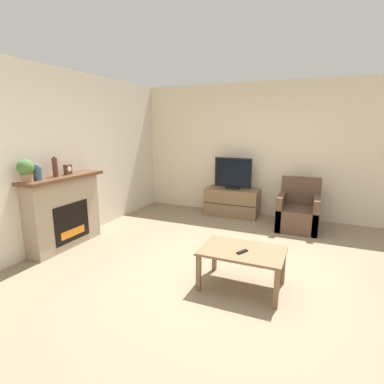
{
  "coord_description": "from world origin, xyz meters",
  "views": [
    {
      "loc": [
        0.87,
        -3.51,
        1.84
      ],
      "look_at": [
        -0.92,
        0.6,
        0.85
      ],
      "focal_mm": 28.0,
      "sensor_mm": 36.0,
      "label": 1
    }
  ],
  "objects_px": {
    "mantel_vase_left": "(37,173)",
    "tv": "(233,174)",
    "mantel_clock": "(68,169)",
    "potted_plant": "(26,170)",
    "tv_stand": "(232,202)",
    "armchair": "(298,213)",
    "fireplace": "(64,211)",
    "mantel_vase_centre_left": "(55,167)",
    "remote": "(242,252)",
    "coffee_table": "(242,255)"
  },
  "relations": [
    {
      "from": "mantel_vase_left",
      "to": "tv",
      "type": "distance_m",
      "value": 3.6
    },
    {
      "from": "mantel_clock",
      "to": "potted_plant",
      "type": "height_order",
      "value": "potted_plant"
    },
    {
      "from": "mantel_vase_left",
      "to": "tv_stand",
      "type": "distance_m",
      "value": 3.7
    },
    {
      "from": "armchair",
      "to": "fireplace",
      "type": "bearing_deg",
      "value": -144.59
    },
    {
      "from": "mantel_vase_centre_left",
      "to": "tv_stand",
      "type": "xyz_separation_m",
      "value": [
        1.89,
        2.74,
        -0.98
      ]
    },
    {
      "from": "potted_plant",
      "to": "remote",
      "type": "distance_m",
      "value": 2.96
    },
    {
      "from": "potted_plant",
      "to": "fireplace",
      "type": "bearing_deg",
      "value": 91.68
    },
    {
      "from": "tv_stand",
      "to": "coffee_table",
      "type": "bearing_deg",
      "value": -71.75
    },
    {
      "from": "potted_plant",
      "to": "armchair",
      "type": "relative_size",
      "value": 0.33
    },
    {
      "from": "tv",
      "to": "armchair",
      "type": "relative_size",
      "value": 0.84
    },
    {
      "from": "mantel_vase_centre_left",
      "to": "remote",
      "type": "relative_size",
      "value": 1.98
    },
    {
      "from": "mantel_vase_centre_left",
      "to": "coffee_table",
      "type": "bearing_deg",
      "value": -0.24
    },
    {
      "from": "coffee_table",
      "to": "remote",
      "type": "height_order",
      "value": "remote"
    },
    {
      "from": "tv_stand",
      "to": "remote",
      "type": "bearing_deg",
      "value": -71.91
    },
    {
      "from": "mantel_vase_left",
      "to": "remote",
      "type": "distance_m",
      "value": 2.92
    },
    {
      "from": "tv",
      "to": "coffee_table",
      "type": "distance_m",
      "value": 2.93
    },
    {
      "from": "fireplace",
      "to": "coffee_table",
      "type": "xyz_separation_m",
      "value": [
        2.82,
        -0.11,
        -0.17
      ]
    },
    {
      "from": "mantel_vase_centre_left",
      "to": "tv",
      "type": "distance_m",
      "value": 3.35
    },
    {
      "from": "fireplace",
      "to": "mantel_clock",
      "type": "relative_size",
      "value": 8.93
    },
    {
      "from": "tv_stand",
      "to": "tv",
      "type": "distance_m",
      "value": 0.58
    },
    {
      "from": "fireplace",
      "to": "armchair",
      "type": "xyz_separation_m",
      "value": [
        3.25,
        2.31,
        -0.27
      ]
    },
    {
      "from": "mantel_vase_centre_left",
      "to": "armchair",
      "type": "xyz_separation_m",
      "value": [
        3.23,
        2.41,
        -0.96
      ]
    },
    {
      "from": "fireplace",
      "to": "tv_stand",
      "type": "height_order",
      "value": "fireplace"
    },
    {
      "from": "mantel_clock",
      "to": "tv",
      "type": "bearing_deg",
      "value": 52.88
    },
    {
      "from": "coffee_table",
      "to": "remote",
      "type": "xyz_separation_m",
      "value": [
        0.02,
        -0.08,
        0.07
      ]
    },
    {
      "from": "tv",
      "to": "coffee_table",
      "type": "relative_size",
      "value": 0.82
    },
    {
      "from": "fireplace",
      "to": "remote",
      "type": "distance_m",
      "value": 2.84
    },
    {
      "from": "mantel_clock",
      "to": "remote",
      "type": "relative_size",
      "value": 0.99
    },
    {
      "from": "tv",
      "to": "fireplace",
      "type": "bearing_deg",
      "value": -125.95
    },
    {
      "from": "mantel_vase_centre_left",
      "to": "tv",
      "type": "relative_size",
      "value": 0.39
    },
    {
      "from": "mantel_clock",
      "to": "coffee_table",
      "type": "xyz_separation_m",
      "value": [
        2.8,
        -0.25,
        -0.79
      ]
    },
    {
      "from": "mantel_vase_centre_left",
      "to": "tv_stand",
      "type": "height_order",
      "value": "mantel_vase_centre_left"
    },
    {
      "from": "fireplace",
      "to": "tv",
      "type": "height_order",
      "value": "tv"
    },
    {
      "from": "mantel_clock",
      "to": "armchair",
      "type": "bearing_deg",
      "value": 33.95
    },
    {
      "from": "tv_stand",
      "to": "armchair",
      "type": "xyz_separation_m",
      "value": [
        1.34,
        -0.33,
        0.01
      ]
    },
    {
      "from": "mantel_vase_left",
      "to": "potted_plant",
      "type": "xyz_separation_m",
      "value": [
        0.0,
        -0.17,
        0.07
      ]
    },
    {
      "from": "mantel_vase_left",
      "to": "mantel_clock",
      "type": "relative_size",
      "value": 1.45
    },
    {
      "from": "fireplace",
      "to": "potted_plant",
      "type": "distance_m",
      "value": 0.91
    },
    {
      "from": "tv",
      "to": "armchair",
      "type": "xyz_separation_m",
      "value": [
        1.34,
        -0.33,
        -0.57
      ]
    },
    {
      "from": "fireplace",
      "to": "mantel_vase_left",
      "type": "distance_m",
      "value": 0.76
    },
    {
      "from": "mantel_vase_centre_left",
      "to": "armchair",
      "type": "relative_size",
      "value": 0.33
    },
    {
      "from": "mantel_vase_left",
      "to": "coffee_table",
      "type": "distance_m",
      "value": 2.93
    },
    {
      "from": "mantel_clock",
      "to": "coffee_table",
      "type": "height_order",
      "value": "mantel_clock"
    },
    {
      "from": "fireplace",
      "to": "mantel_vase_left",
      "type": "relative_size",
      "value": 6.14
    },
    {
      "from": "tv",
      "to": "mantel_clock",
      "type": "bearing_deg",
      "value": -127.12
    },
    {
      "from": "potted_plant",
      "to": "armchair",
      "type": "bearing_deg",
      "value": 41.69
    },
    {
      "from": "potted_plant",
      "to": "armchair",
      "type": "xyz_separation_m",
      "value": [
        3.23,
        2.88,
        -0.99
      ]
    },
    {
      "from": "mantel_vase_left",
      "to": "potted_plant",
      "type": "bearing_deg",
      "value": -90.0
    },
    {
      "from": "remote",
      "to": "coffee_table",
      "type": "bearing_deg",
      "value": 130.05
    },
    {
      "from": "fireplace",
      "to": "potted_plant",
      "type": "height_order",
      "value": "potted_plant"
    }
  ]
}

